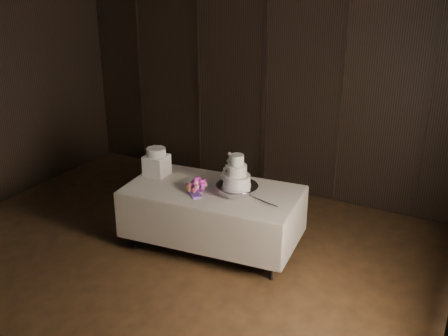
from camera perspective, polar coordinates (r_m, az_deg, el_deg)
room at (r=4.72m, az=-13.47°, el=-0.11°), size 6.08×7.08×3.08m
display_table at (r=6.15m, az=-1.23°, el=-5.23°), size 2.09×1.25×0.76m
cake_stand at (r=5.89m, az=1.40°, el=-2.28°), size 0.52×0.52×0.09m
wedding_cake at (r=5.82m, az=1.12°, el=-0.59°), size 0.34×0.30×0.36m
bouquet at (r=5.93m, az=-3.00°, el=-1.91°), size 0.49×0.50×0.19m
box_pedestal at (r=6.39m, az=-7.34°, el=0.30°), size 0.27×0.27×0.25m
small_cake at (r=6.33m, az=-7.41°, el=1.74°), size 0.25×0.25×0.09m
cake_knife at (r=5.72m, az=4.10°, el=-3.57°), size 0.36×0.14×0.01m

